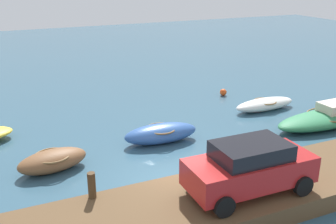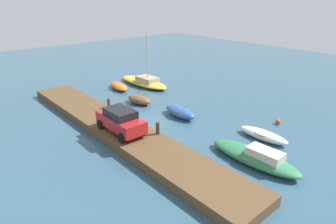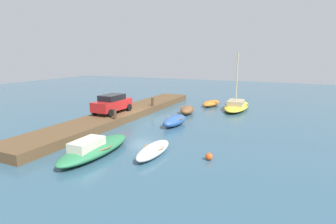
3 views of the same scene
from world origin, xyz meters
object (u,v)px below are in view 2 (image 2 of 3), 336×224
at_px(mooring_post_west, 109,103).
at_px(parked_car, 121,120).
at_px(rowboat_orange, 119,86).
at_px(dinghy_brown, 139,100).
at_px(mooring_post_mid_west, 158,128).
at_px(marker_buoy, 278,122).
at_px(rowboat_white, 263,135).
at_px(sailboat_yellow, 144,82).
at_px(motorboat_green, 255,157).
at_px(rowboat_blue, 180,112).

relative_size(mooring_post_west, parked_car, 0.21).
bearing_deg(rowboat_orange, dinghy_brown, -1.42).
bearing_deg(rowboat_orange, mooring_post_mid_west, -10.84).
distance_m(dinghy_brown, marker_buoy, 12.22).
height_order(rowboat_white, dinghy_brown, dinghy_brown).
bearing_deg(sailboat_yellow, rowboat_orange, -103.34).
distance_m(sailboat_yellow, parked_car, 13.40).
distance_m(sailboat_yellow, rowboat_white, 16.20).
height_order(dinghy_brown, marker_buoy, dinghy_brown).
bearing_deg(motorboat_green, mooring_post_west, -169.10).
bearing_deg(mooring_post_mid_west, rowboat_blue, 118.82).
relative_size(rowboat_white, motorboat_green, 0.62).
relative_size(rowboat_white, parked_car, 0.92).
bearing_deg(mooring_post_west, rowboat_white, 28.26).
distance_m(rowboat_blue, sailboat_yellow, 9.86).
height_order(rowboat_white, marker_buoy, rowboat_white).
height_order(dinghy_brown, mooring_post_west, mooring_post_west).
xyz_separation_m(parked_car, marker_buoy, (5.76, 10.71, -1.29)).
relative_size(rowboat_blue, motorboat_green, 0.56).
height_order(rowboat_orange, mooring_post_west, mooring_post_west).
bearing_deg(dinghy_brown, sailboat_yellow, 129.53).
relative_size(sailboat_yellow, parked_car, 1.80).
relative_size(sailboat_yellow, motorboat_green, 1.21).
bearing_deg(rowboat_blue, rowboat_white, 16.25).
bearing_deg(parked_car, dinghy_brown, 135.29).
xyz_separation_m(rowboat_blue, rowboat_white, (6.81, 1.62, -0.10)).
bearing_deg(rowboat_orange, mooring_post_west, -28.74).
relative_size(rowboat_blue, dinghy_brown, 1.20).
xyz_separation_m(rowboat_white, parked_car, (-6.41, -7.55, 1.18)).
bearing_deg(mooring_post_mid_west, parked_car, -139.23).
height_order(rowboat_blue, rowboat_white, rowboat_blue).
distance_m(rowboat_orange, mooring_post_mid_west, 13.04).
xyz_separation_m(mooring_post_mid_west, parked_car, (-1.94, -1.68, 0.44)).
distance_m(motorboat_green, dinghy_brown, 13.01).
height_order(mooring_post_mid_west, marker_buoy, mooring_post_mid_west).
distance_m(mooring_post_west, parked_car, 4.84).
xyz_separation_m(rowboat_white, motorboat_green, (1.42, -3.13, 0.10)).
xyz_separation_m(rowboat_white, rowboat_orange, (-16.67, -1.35, 0.01)).
height_order(parked_car, marker_buoy, parked_car).
xyz_separation_m(mooring_post_west, parked_car, (4.52, -1.68, 0.45)).
distance_m(rowboat_white, mooring_post_mid_west, 7.42).
xyz_separation_m(motorboat_green, mooring_post_west, (-12.34, -2.75, 0.63)).
height_order(motorboat_green, marker_buoy, motorboat_green).
bearing_deg(parked_car, sailboat_yellow, 137.27).
bearing_deg(dinghy_brown, marker_buoy, 17.19).
height_order(motorboat_green, rowboat_orange, motorboat_green).
bearing_deg(rowboat_white, mooring_post_west, -153.61).
bearing_deg(dinghy_brown, mooring_post_mid_west, -36.02).
bearing_deg(sailboat_yellow, parked_car, -46.18).
bearing_deg(sailboat_yellow, rowboat_white, -8.56).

